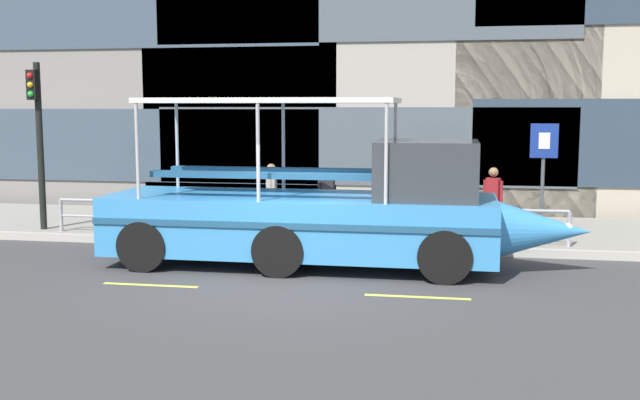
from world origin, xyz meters
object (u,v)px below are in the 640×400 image
at_px(duck_tour_boat, 328,213).
at_px(pedestrian_mid_left, 326,194).
at_px(pedestrian_mid_right, 271,190).
at_px(traffic_light_pole, 38,129).
at_px(pedestrian_near_bow, 493,195).
at_px(parking_sign, 543,162).

bearing_deg(duck_tour_boat, pedestrian_mid_left, 100.41).
height_order(pedestrian_mid_left, pedestrian_mid_right, pedestrian_mid_right).
xyz_separation_m(pedestrian_mid_left, pedestrian_mid_right, (-1.42, 0.23, 0.05)).
relative_size(traffic_light_pole, pedestrian_mid_right, 2.50).
bearing_deg(pedestrian_mid_left, duck_tour_boat, -79.59).
relative_size(pedestrian_near_bow, pedestrian_mid_left, 1.05).
distance_m(parking_sign, pedestrian_mid_left, 5.05).
distance_m(parking_sign, pedestrian_near_bow, 1.42).
bearing_deg(parking_sign, pedestrian_mid_left, 175.79).
distance_m(duck_tour_boat, pedestrian_mid_left, 2.96).
xyz_separation_m(pedestrian_near_bow, pedestrian_mid_right, (-5.33, 0.11, 0.00)).
xyz_separation_m(traffic_light_pole, parking_sign, (11.99, 0.39, -0.68)).
bearing_deg(pedestrian_mid_left, parking_sign, -4.21).
bearing_deg(duck_tour_boat, pedestrian_mid_right, 121.81).
relative_size(duck_tour_boat, pedestrian_near_bow, 5.96).
xyz_separation_m(parking_sign, pedestrian_mid_left, (-4.96, 0.37, -0.87)).
bearing_deg(pedestrian_near_bow, duck_tour_boat, -138.06).
bearing_deg(parking_sign, duck_tour_boat, -150.07).
bearing_deg(traffic_light_pole, pedestrian_near_bow, 4.59).
distance_m(duck_tour_boat, pedestrian_near_bow, 4.54).
bearing_deg(traffic_light_pole, parking_sign, 1.87).
height_order(parking_sign, pedestrian_mid_left, parking_sign).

